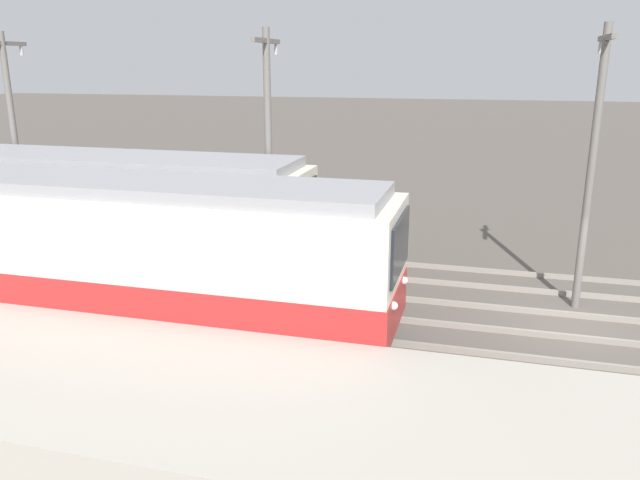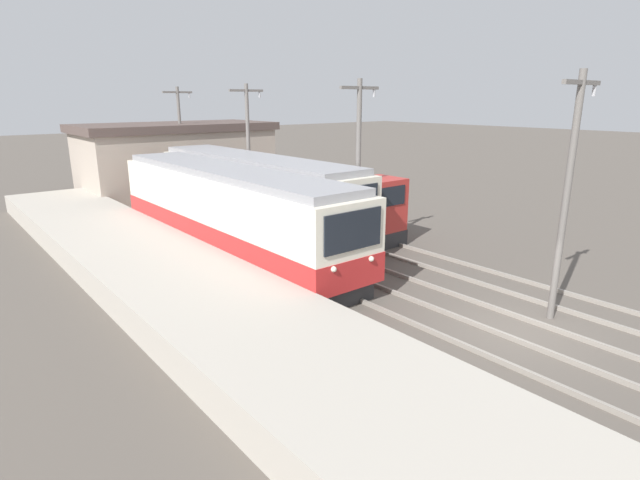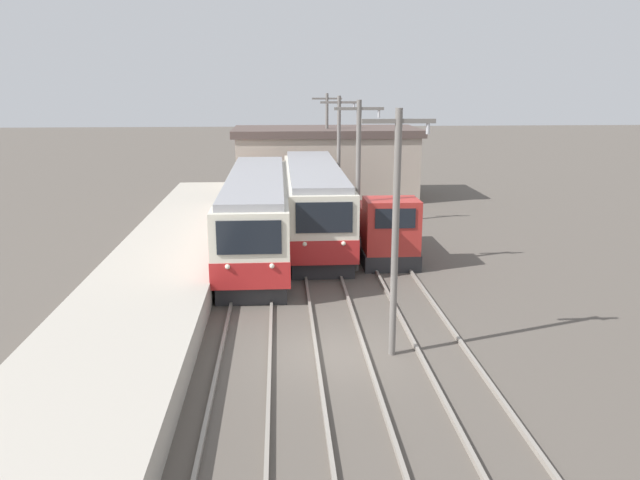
{
  "view_description": "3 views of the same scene",
  "coord_description": "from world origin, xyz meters",
  "px_view_note": "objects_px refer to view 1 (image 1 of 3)",
  "views": [
    {
      "loc": [
        -14.83,
        2.33,
        6.19
      ],
      "look_at": [
        1.03,
        6.6,
        1.51
      ],
      "focal_mm": 35.0,
      "sensor_mm": 36.0,
      "label": 1
    },
    {
      "loc": [
        -12.37,
        -6.45,
        6.34
      ],
      "look_at": [
        -1.26,
        7.11,
        1.37
      ],
      "focal_mm": 28.0,
      "sensor_mm": 36.0,
      "label": 2
    },
    {
      "loc": [
        -1.51,
        -16.97,
        7.74
      ],
      "look_at": [
        0.05,
        7.08,
        1.67
      ],
      "focal_mm": 35.0,
      "sensor_mm": 36.0,
      "label": 3
    }
  ],
  "objects_px": {
    "catenary_mast_near": "(592,160)",
    "catenary_mast_mid": "(269,148)",
    "commuter_train_center": "(68,222)",
    "shunting_locomotive": "(227,223)",
    "commuter_train_left": "(85,258)",
    "catenary_mast_far": "(15,139)"
  },
  "relations": [
    {
      "from": "commuter_train_left",
      "to": "catenary_mast_near",
      "type": "bearing_deg",
      "value": -69.63
    },
    {
      "from": "catenary_mast_near",
      "to": "catenary_mast_mid",
      "type": "height_order",
      "value": "same"
    },
    {
      "from": "commuter_train_center",
      "to": "catenary_mast_near",
      "type": "distance_m",
      "value": 14.37
    },
    {
      "from": "commuter_train_left",
      "to": "catenary_mast_far",
      "type": "height_order",
      "value": "catenary_mast_far"
    },
    {
      "from": "shunting_locomotive",
      "to": "catenary_mast_far",
      "type": "distance_m",
      "value": 7.13
    },
    {
      "from": "shunting_locomotive",
      "to": "catenary_mast_far",
      "type": "bearing_deg",
      "value": 103.05
    },
    {
      "from": "commuter_train_left",
      "to": "commuter_train_center",
      "type": "bearing_deg",
      "value": 42.13
    },
    {
      "from": "catenary_mast_near",
      "to": "commuter_train_center",
      "type": "bearing_deg",
      "value": 96.09
    },
    {
      "from": "catenary_mast_near",
      "to": "catenary_mast_mid",
      "type": "xyz_separation_m",
      "value": [
        0.0,
        8.46,
        0.0
      ]
    },
    {
      "from": "catenary_mast_mid",
      "to": "catenary_mast_far",
      "type": "xyz_separation_m",
      "value": [
        0.0,
        8.46,
        0.0
      ]
    },
    {
      "from": "catenary_mast_near",
      "to": "commuter_train_left",
      "type": "bearing_deg",
      "value": 110.37
    },
    {
      "from": "commuter_train_center",
      "to": "catenary_mast_mid",
      "type": "relative_size",
      "value": 2.03
    },
    {
      "from": "commuter_train_left",
      "to": "commuter_train_center",
      "type": "xyz_separation_m",
      "value": [
        2.8,
        2.53,
        0.03
      ]
    },
    {
      "from": "shunting_locomotive",
      "to": "commuter_train_center",
      "type": "bearing_deg",
      "value": 129.35
    },
    {
      "from": "commuter_train_center",
      "to": "shunting_locomotive",
      "type": "bearing_deg",
      "value": -50.65
    },
    {
      "from": "shunting_locomotive",
      "to": "catenary_mast_far",
      "type": "relative_size",
      "value": 0.8
    },
    {
      "from": "commuter_train_left",
      "to": "catenary_mast_near",
      "type": "xyz_separation_m",
      "value": [
        4.31,
        -11.6,
        2.16
      ]
    },
    {
      "from": "catenary_mast_near",
      "to": "shunting_locomotive",
      "type": "bearing_deg",
      "value": 81.89
    },
    {
      "from": "commuter_train_left",
      "to": "shunting_locomotive",
      "type": "height_order",
      "value": "commuter_train_left"
    },
    {
      "from": "commuter_train_center",
      "to": "catenary_mast_mid",
      "type": "distance_m",
      "value": 6.25
    },
    {
      "from": "commuter_train_center",
      "to": "catenary_mast_mid",
      "type": "xyz_separation_m",
      "value": [
        1.51,
        -5.68,
        2.13
      ]
    },
    {
      "from": "catenary_mast_mid",
      "to": "commuter_train_center",
      "type": "bearing_deg",
      "value": 104.87
    }
  ]
}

